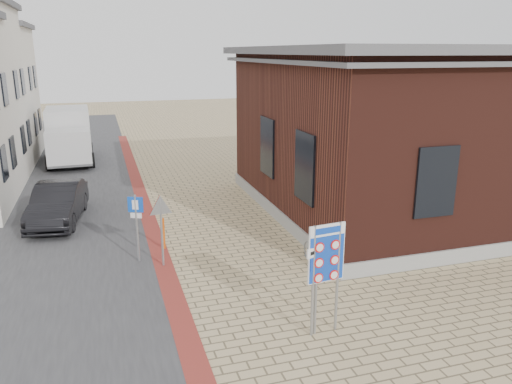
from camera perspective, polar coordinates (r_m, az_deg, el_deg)
ground at (r=13.58m, az=0.08°, el=-13.33°), size 120.00×120.00×0.00m
road_strip at (r=27.21m, az=-20.87°, el=0.69°), size 7.00×60.00×0.02m
curb_strip at (r=22.37m, az=-12.57°, el=-1.74°), size 0.60×40.00×0.02m
brick_building at (r=22.42m, az=17.05°, el=7.09°), size 13.00×13.00×6.80m
bike_rack at (r=16.17m, az=6.78°, el=-7.43°), size 0.08×1.80×0.60m
sedan at (r=21.37m, az=-21.70°, el=-1.20°), size 2.25×4.90×1.56m
box_truck at (r=32.62m, az=-20.61°, el=6.07°), size 2.81×6.26×3.23m
border_sign at (r=11.86m, az=8.04°, el=-7.23°), size 0.95×0.16×2.79m
essen_sign at (r=11.93m, az=6.92°, el=-9.19°), size 0.62×0.28×2.41m
parking_sign at (r=16.31m, az=-13.52°, el=-2.83°), size 0.47×0.24×2.27m
yield_sign at (r=15.76m, az=-10.83°, el=-2.47°), size 0.82×0.15×2.31m
bollard at (r=17.49m, az=-10.53°, el=-4.71°), size 0.11×0.11×1.12m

